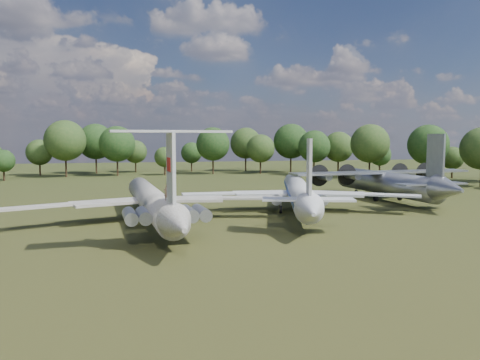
{
  "coord_description": "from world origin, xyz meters",
  "views": [
    {
      "loc": [
        -4.48,
        -62.56,
        10.87
      ],
      "look_at": [
        9.5,
        0.97,
        5.0
      ],
      "focal_mm": 35.0,
      "sensor_mm": 36.0,
      "label": 1
    }
  ],
  "objects": [
    {
      "name": "il62_airliner",
      "position": [
        -2.78,
        -2.58,
        2.27
      ],
      "size": [
        39.57,
        49.23,
        4.53
      ],
      "primitive_type": null,
      "rotation": [
        0.0,
        0.0,
        0.09
      ],
      "color": "silver",
      "rests_on": "ground"
    },
    {
      "name": "an12_transport",
      "position": [
        37.69,
        11.3,
        2.5
      ],
      "size": [
        36.97,
        40.62,
        4.99
      ],
      "primitive_type": null,
      "rotation": [
        0.0,
        0.0,
        0.08
      ],
      "color": "#A6A8AE",
      "rests_on": "ground"
    },
    {
      "name": "tu104_jet",
      "position": [
        18.52,
        1.68,
        2.29
      ],
      "size": [
        45.47,
        53.34,
        4.57
      ],
      "primitive_type": null,
      "rotation": [
        0.0,
        0.0,
        -0.28
      ],
      "color": "silver",
      "rests_on": "ground"
    },
    {
      "name": "ground",
      "position": [
        0.0,
        0.0,
        0.0
      ],
      "size": [
        300.0,
        300.0,
        0.0
      ],
      "primitive_type": "plane",
      "color": "#1D3612",
      "rests_on": "ground"
    },
    {
      "name": "person_on_il62",
      "position": [
        -1.64,
        -15.22,
        5.36
      ],
      "size": [
        0.67,
        0.5,
        1.65
      ],
      "primitive_type": "imported",
      "rotation": [
        0.0,
        0.0,
        2.95
      ],
      "color": "#996D4D",
      "rests_on": "il62_airliner"
    }
  ]
}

